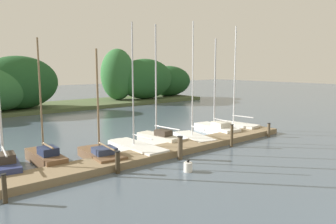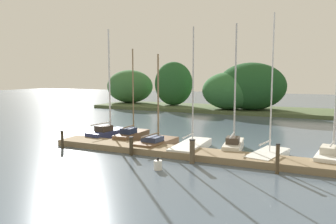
{
  "view_description": "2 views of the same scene",
  "coord_description": "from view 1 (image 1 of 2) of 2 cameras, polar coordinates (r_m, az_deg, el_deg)",
  "views": [
    {
      "loc": [
        -11.05,
        -0.31,
        4.78
      ],
      "look_at": [
        0.52,
        13.6,
        2.19
      ],
      "focal_mm": 34.24,
      "sensor_mm": 36.0,
      "label": 1
    },
    {
      "loc": [
        5.29,
        -3.28,
        4.39
      ],
      "look_at": [
        -2.92,
        14.54,
        2.17
      ],
      "focal_mm": 34.78,
      "sensor_mm": 36.0,
      "label": 2
    }
  ],
  "objects": [
    {
      "name": "mooring_piling_2",
      "position": [
        16.65,
        2.17,
        -6.35
      ],
      "size": [
        0.3,
        0.3,
        1.22
      ],
      "color": "brown",
      "rests_on": "ground"
    },
    {
      "name": "mooring_piling_3",
      "position": [
        19.47,
        11.28,
        -4.14
      ],
      "size": [
        0.19,
        0.19,
        1.37
      ],
      "color": "#4C3D28",
      "rests_on": "ground"
    },
    {
      "name": "sailboat_4",
      "position": [
        20.08,
        -1.82,
        -4.35
      ],
      "size": [
        1.3,
        3.52,
        7.28
      ],
      "rotation": [
        0.0,
        0.0,
        1.69
      ],
      "color": "silver",
      "rests_on": "ground"
    },
    {
      "name": "mooring_piling_1",
      "position": [
        14.71,
        -8.95,
        -8.79
      ],
      "size": [
        0.25,
        0.25,
        1.03
      ],
      "color": "#3D3323",
      "rests_on": "ground"
    },
    {
      "name": "dock_pier",
      "position": [
        17.84,
        0.11,
        -6.82
      ],
      "size": [
        18.74,
        1.8,
        0.35
      ],
      "color": "#847051",
      "rests_on": "ground"
    },
    {
      "name": "sailboat_6",
      "position": [
        23.4,
        8.46,
        -2.76
      ],
      "size": [
        1.77,
        4.05,
        6.7
      ],
      "rotation": [
        0.0,
        0.0,
        1.43
      ],
      "color": "white",
      "rests_on": "ground"
    },
    {
      "name": "sailboat_3",
      "position": [
        18.17,
        -5.9,
        -6.25
      ],
      "size": [
        1.42,
        4.38,
        7.14
      ],
      "rotation": [
        0.0,
        0.0,
        1.59
      ],
      "color": "white",
      "rests_on": "ground"
    },
    {
      "name": "mooring_piling_4",
      "position": [
        22.96,
        17.49,
        -3.03
      ],
      "size": [
        0.22,
        0.22,
        0.95
      ],
      "color": "brown",
      "rests_on": "ground"
    },
    {
      "name": "sailboat_5",
      "position": [
        20.76,
        4.43,
        -4.41
      ],
      "size": [
        1.98,
        3.68,
        7.55
      ],
      "rotation": [
        0.0,
        0.0,
        1.34
      ],
      "color": "white",
      "rests_on": "ground"
    },
    {
      "name": "mooring_piling_0",
      "position": [
        12.86,
        -27.1,
        -12.02
      ],
      "size": [
        0.19,
        0.19,
        1.07
      ],
      "color": "#3D3323",
      "rests_on": "ground"
    },
    {
      "name": "far_shore",
      "position": [
        38.29,
        -20.85,
        4.48
      ],
      "size": [
        46.48,
        8.53,
        7.05
      ],
      "color": "#4C5B38",
      "rests_on": "ground"
    },
    {
      "name": "sailboat_2",
      "position": [
        16.93,
        -11.91,
        -7.27
      ],
      "size": [
        1.69,
        3.63,
        5.65
      ],
      "rotation": [
        0.0,
        0.0,
        1.48
      ],
      "color": "brown",
      "rests_on": "ground"
    },
    {
      "name": "sailboat_0",
      "position": [
        16.5,
        -27.22,
        -7.92
      ],
      "size": [
        1.56,
        3.58,
        7.49
      ],
      "rotation": [
        0.0,
        0.0,
        1.44
      ],
      "color": "navy",
      "rests_on": "ground"
    },
    {
      "name": "channel_buoy_0",
      "position": [
        14.85,
        3.58,
        -9.72
      ],
      "size": [
        0.39,
        0.39,
        0.58
      ],
      "color": "white",
      "rests_on": "ground"
    },
    {
      "name": "sailboat_1",
      "position": [
        17.04,
        -21.08,
        -7.33
      ],
      "size": [
        1.03,
        3.49,
        6.13
      ],
      "rotation": [
        0.0,
        0.0,
        1.58
      ],
      "color": "brown",
      "rests_on": "ground"
    },
    {
      "name": "sailboat_7",
      "position": [
        24.82,
        11.73,
        -2.34
      ],
      "size": [
        1.82,
        3.63,
        7.69
      ],
      "rotation": [
        0.0,
        0.0,
        1.72
      ],
      "color": "white",
      "rests_on": "ground"
    }
  ]
}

